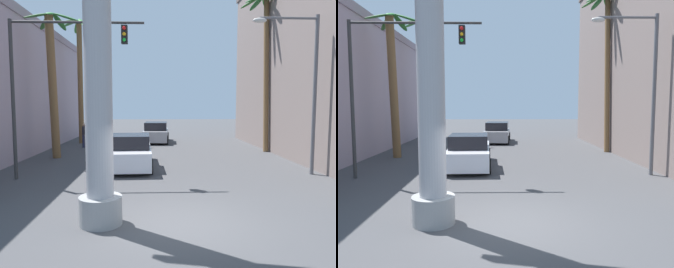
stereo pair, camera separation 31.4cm
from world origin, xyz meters
TOP-DOWN VIEW (x-y plane):
  - ground_plane at (0.00, 10.00)m, footprint 92.05×92.05m
  - street_lamp at (5.61, 5.48)m, footprint 2.74×0.28m
  - traffic_light_mast at (-4.52, 5.09)m, footprint 5.18×0.32m
  - car_lead at (-1.70, 7.41)m, footprint 2.14×4.93m
  - car_far at (-0.47, 17.53)m, footprint 2.13×4.38m
  - palm_tree_mid_right at (6.27, 12.37)m, footprint 2.81×2.81m
  - palm_tree_mid_left at (-6.03, 10.09)m, footprint 2.83×3.02m
  - palm_tree_far_left at (-6.13, 17.07)m, footprint 3.15×3.08m
  - pedestrian_far_left at (-5.37, 14.56)m, footprint 0.48×0.48m

SIDE VIEW (x-z plane):
  - ground_plane at x=0.00m, z-range 0.00..0.00m
  - car_lead at x=-1.70m, z-range -0.08..1.48m
  - car_far at x=-0.47m, z-range -0.04..1.52m
  - pedestrian_far_left at x=-5.37m, z-range 0.14..1.81m
  - street_lamp at x=5.61m, z-range 0.76..7.34m
  - traffic_light_mast at x=-4.52m, z-range 1.25..7.44m
  - palm_tree_mid_left at x=-6.03m, z-range 0.57..8.39m
  - palm_tree_far_left at x=-6.13m, z-range 1.05..10.29m
  - palm_tree_mid_right at x=6.27m, z-range 1.34..10.94m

